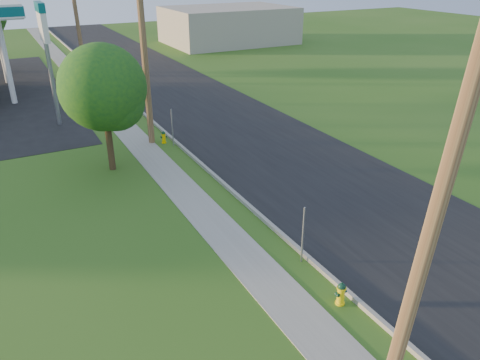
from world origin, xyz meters
name	(u,v)px	position (x,y,z in m)	size (l,w,h in m)	color
ground_plane	(389,351)	(0.00, 0.00, 0.00)	(140.00, 140.00, 0.00)	#2C5B17
road	(306,172)	(4.50, 10.00, 0.01)	(8.00, 120.00, 0.02)	black
curb	(229,188)	(0.50, 10.00, 0.07)	(0.15, 120.00, 0.15)	gray
sidewalk	(190,198)	(-1.25, 10.00, 0.01)	(1.50, 120.00, 0.03)	gray
utility_pole_near	(439,204)	(-0.60, -1.00, 4.80)	(1.40, 0.32, 9.48)	brown
utility_pole_mid	(144,48)	(-0.60, 17.00, 4.95)	(1.40, 0.32, 9.80)	brown
utility_pole_far	(76,16)	(-0.60, 35.00, 4.80)	(1.40, 0.32, 9.50)	brown
sign_post_near	(303,235)	(0.25, 4.20, 1.00)	(0.05, 0.04, 2.00)	gray
sign_post_mid	(172,128)	(0.25, 16.00, 1.00)	(0.05, 0.04, 2.00)	gray
sign_post_far	(114,80)	(0.25, 28.20, 1.00)	(0.05, 0.04, 2.00)	gray
price_pylon	(44,30)	(-4.50, 22.50, 5.43)	(0.34, 2.04, 6.85)	gray
distant_building	(229,25)	(18.00, 45.00, 2.00)	(14.00, 10.00, 4.00)	#9E968A
tree_verge	(106,91)	(-3.23, 14.42, 3.71)	(3.80, 3.80, 5.76)	#332615
hydrant_near	(341,293)	(0.05, 1.98, 0.36)	(0.38, 0.34, 0.74)	yellow
hydrant_mid	(164,137)	(-0.04, 16.65, 0.33)	(0.35, 0.31, 0.68)	#FFCC00
hydrant_far	(118,92)	(0.15, 27.00, 0.35)	(0.37, 0.33, 0.72)	gold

